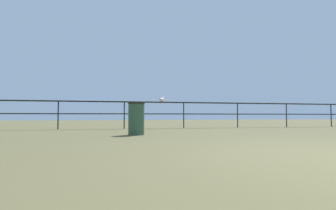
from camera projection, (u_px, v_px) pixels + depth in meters
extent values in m
cube|color=black|center=(184.00, 103.00, 10.11)|extent=(23.81, 0.05, 0.05)
cube|color=black|center=(184.00, 114.00, 10.09)|extent=(23.81, 0.04, 0.04)
cylinder|color=black|center=(58.00, 115.00, 9.08)|extent=(0.04, 0.04, 1.03)
cylinder|color=black|center=(124.00, 115.00, 9.58)|extent=(0.04, 0.04, 1.03)
cylinder|color=black|center=(184.00, 115.00, 10.08)|extent=(0.04, 0.04, 1.03)
cylinder|color=black|center=(238.00, 115.00, 10.59)|extent=(0.04, 0.04, 1.03)
cylinder|color=black|center=(286.00, 115.00, 11.09)|extent=(0.04, 0.04, 1.03)
cylinder|color=black|center=(331.00, 115.00, 11.60)|extent=(0.04, 0.04, 1.03)
ellipsoid|color=silver|center=(162.00, 100.00, 9.92)|extent=(0.31, 0.33, 0.16)
ellipsoid|color=gray|center=(162.00, 99.00, 9.92)|extent=(0.25, 0.29, 0.06)
sphere|color=silver|center=(163.00, 98.00, 10.04)|extent=(0.13, 0.13, 0.13)
cone|color=gold|center=(164.00, 98.00, 10.12)|extent=(0.07, 0.07, 0.05)
cube|color=gray|center=(160.00, 99.00, 9.77)|extent=(0.12, 0.12, 0.02)
cylinder|color=#2E4D34|center=(136.00, 119.00, 6.33)|extent=(0.41, 0.41, 0.79)
cylinder|color=black|center=(136.00, 103.00, 6.35)|extent=(0.43, 0.43, 0.04)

